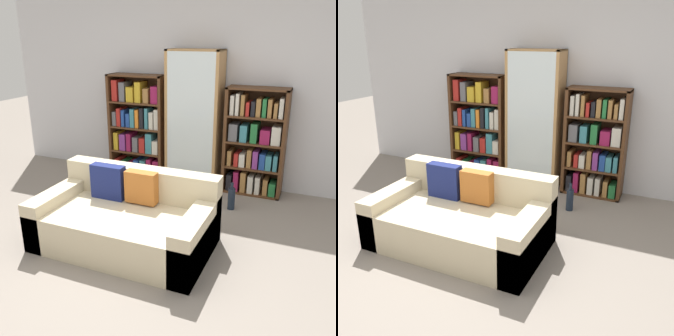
{
  "view_description": "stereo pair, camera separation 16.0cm",
  "coord_description": "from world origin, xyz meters",
  "views": [
    {
      "loc": [
        1.49,
        -2.38,
        1.99
      ],
      "look_at": [
        -0.07,
        1.38,
        0.54
      ],
      "focal_mm": 40.0,
      "sensor_mm": 36.0,
      "label": 1
    },
    {
      "loc": [
        1.64,
        -2.31,
        1.99
      ],
      "look_at": [
        -0.07,
        1.38,
        0.54
      ],
      "focal_mm": 40.0,
      "sensor_mm": 36.0,
      "label": 2
    }
  ],
  "objects": [
    {
      "name": "bookshelf_left",
      "position": [
        -0.92,
        2.32,
        0.71
      ],
      "size": [
        0.83,
        0.32,
        1.48
      ],
      "color": "#4C2D19",
      "rests_on": "ground"
    },
    {
      "name": "couch",
      "position": [
        -0.16,
        0.52,
        0.25
      ],
      "size": [
        1.69,
        0.96,
        0.74
      ],
      "color": "beige",
      "rests_on": "ground"
    },
    {
      "name": "ground_plane",
      "position": [
        0.0,
        0.0,
        0.0
      ],
      "size": [
        16.0,
        16.0,
        0.0
      ],
      "primitive_type": "plane",
      "color": "gray"
    },
    {
      "name": "bookshelf_right",
      "position": [
        0.74,
        2.32,
        0.67
      ],
      "size": [
        0.76,
        0.32,
        1.39
      ],
      "color": "#4C2D19",
      "rests_on": "ground"
    },
    {
      "name": "display_cabinet",
      "position": [
        -0.07,
        2.3,
        0.91
      ],
      "size": [
        0.71,
        0.36,
        1.82
      ],
      "color": "#AD7F4C",
      "rests_on": "ground"
    },
    {
      "name": "wall_back",
      "position": [
        0.0,
        2.53,
        1.35
      ],
      "size": [
        6.14,
        0.06,
        2.7
      ],
      "color": "silver",
      "rests_on": "ground"
    },
    {
      "name": "wine_bottle",
      "position": [
        0.62,
        1.7,
        0.14
      ],
      "size": [
        0.09,
        0.09,
        0.34
      ],
      "color": "#192333",
      "rests_on": "ground"
    }
  ]
}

